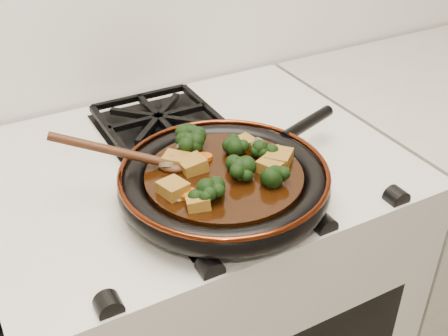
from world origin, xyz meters
TOP-DOWN VIEW (x-y plane):
  - stove at (0.00, 1.69)m, footprint 0.76×0.60m
  - burner_grate_front at (0.00, 1.55)m, footprint 0.23×0.23m
  - burner_grate_back at (0.00, 1.83)m, footprint 0.23×0.23m
  - skillet at (-0.00, 1.54)m, footprint 0.46×0.34m
  - braising_sauce at (-0.01, 1.54)m, footprint 0.26×0.26m
  - tofu_cube_0 at (-0.10, 1.53)m, footprint 0.05×0.05m
  - tofu_cube_1 at (0.09, 1.53)m, footprint 0.05×0.04m
  - tofu_cube_2 at (-0.06, 1.60)m, footprint 0.06×0.05m
  - tofu_cube_3 at (-0.08, 1.49)m, footprint 0.04×0.04m
  - tofu_cube_4 at (0.07, 1.51)m, footprint 0.05×0.05m
  - tofu_cube_5 at (-0.05, 1.58)m, footprint 0.04×0.04m
  - tofu_cube_6 at (0.09, 1.53)m, footprint 0.06×0.06m
  - tofu_cube_7 at (0.06, 1.60)m, footprint 0.04×0.04m
  - broccoli_floret_0 at (0.07, 1.55)m, footprint 0.08×0.08m
  - broccoli_floret_1 at (-0.03, 1.63)m, footprint 0.08×0.09m
  - broccoli_floret_2 at (-0.07, 1.49)m, footprint 0.07×0.08m
  - broccoli_floret_3 at (0.05, 1.48)m, footprint 0.07×0.07m
  - broccoli_floret_4 at (0.04, 1.58)m, footprint 0.09×0.09m
  - broccoli_floret_5 at (-0.05, 1.49)m, footprint 0.09×0.09m
  - broccoli_floret_6 at (0.01, 1.52)m, footprint 0.09×0.08m
  - broccoli_floret_7 at (0.01, 1.53)m, footprint 0.09×0.09m
  - broccoli_floret_8 at (-0.02, 1.65)m, footprint 0.09×0.09m
  - carrot_coin_0 at (0.05, 1.59)m, footprint 0.03×0.03m
  - carrot_coin_1 at (-0.02, 1.63)m, footprint 0.03×0.03m
  - carrot_coin_2 at (-0.08, 1.51)m, footprint 0.03×0.03m
  - carrot_coin_3 at (-0.02, 1.59)m, footprint 0.03×0.03m
  - mushroom_slice_0 at (-0.08, 1.60)m, footprint 0.04×0.04m
  - mushroom_slice_1 at (-0.10, 1.52)m, footprint 0.04×0.03m
  - mushroom_slice_2 at (-0.07, 1.61)m, footprint 0.04×0.04m
  - mushroom_slice_3 at (-0.03, 1.63)m, footprint 0.04×0.04m
  - mushroom_slice_4 at (0.08, 1.57)m, footprint 0.05×0.04m
  - wooden_spoon at (-0.11, 1.62)m, footprint 0.13×0.08m

SIDE VIEW (x-z plane):
  - stove at x=0.00m, z-range 0.00..0.90m
  - burner_grate_front at x=0.00m, z-range 0.90..0.93m
  - burner_grate_back at x=0.00m, z-range 0.90..0.93m
  - skillet at x=0.00m, z-range 0.92..0.97m
  - braising_sauce at x=-0.01m, z-range 0.94..0.96m
  - carrot_coin_0 at x=0.05m, z-range 0.96..0.97m
  - carrot_coin_1 at x=-0.02m, z-range 0.96..0.97m
  - carrot_coin_2 at x=-0.08m, z-range 0.96..0.97m
  - carrot_coin_3 at x=-0.02m, z-range 0.96..0.97m
  - mushroom_slice_0 at x=-0.08m, z-range 0.95..0.98m
  - mushroom_slice_1 at x=-0.10m, z-range 0.95..0.98m
  - mushroom_slice_2 at x=-0.07m, z-range 0.95..0.98m
  - mushroom_slice_3 at x=-0.03m, z-range 0.95..0.98m
  - mushroom_slice_4 at x=0.08m, z-range 0.95..0.98m
  - tofu_cube_3 at x=-0.08m, z-range 0.95..0.98m
  - tofu_cube_1 at x=0.09m, z-range 0.95..0.98m
  - tofu_cube_7 at x=0.06m, z-range 0.96..0.98m
  - tofu_cube_2 at x=-0.06m, z-range 0.95..0.98m
  - tofu_cube_4 at x=0.07m, z-range 0.95..0.98m
  - tofu_cube_5 at x=-0.05m, z-range 0.95..0.98m
  - tofu_cube_0 at x=-0.10m, z-range 0.95..0.98m
  - tofu_cube_6 at x=0.09m, z-range 0.96..0.98m
  - broccoli_floret_2 at x=-0.07m, z-range 0.94..1.00m
  - broccoli_floret_7 at x=0.01m, z-range 0.94..1.00m
  - broccoli_floret_3 at x=0.05m, z-range 0.93..1.00m
  - broccoli_floret_1 at x=-0.03m, z-range 0.94..1.00m
  - broccoli_floret_5 at x=-0.05m, z-range 0.93..1.01m
  - broccoli_floret_4 at x=0.04m, z-range 0.94..1.00m
  - broccoli_floret_8 at x=-0.02m, z-range 0.93..1.01m
  - broccoli_floret_6 at x=0.01m, z-range 0.93..1.01m
  - broccoli_floret_0 at x=0.07m, z-range 0.94..1.01m
  - wooden_spoon at x=-0.11m, z-range 0.88..1.08m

